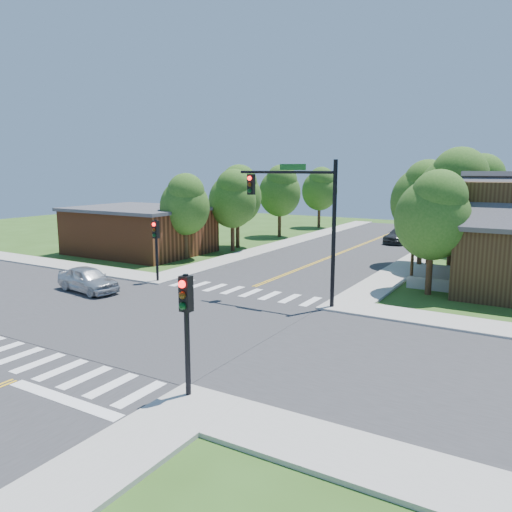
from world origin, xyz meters
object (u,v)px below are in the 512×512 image
Objects in this scene: car_silver at (88,280)px; signal_mast_ne at (302,208)px; signal_pole_se at (186,313)px; car_dgrey at (401,236)px; signal_pole_nw at (156,239)px.

signal_mast_ne is at bearing -63.26° from car_silver.
signal_pole_se reaches higher than car_dgrey.
signal_mast_ne reaches higher than signal_pole_nw.
car_dgrey is (-1.21, 23.73, -4.14)m from signal_mast_ne.
signal_pole_nw reaches higher than car_dgrey.
car_dgrey is at bearing 94.73° from signal_pole_se.
signal_pole_se and signal_pole_nw have the same top height.
signal_pole_nw reaches higher than car_silver.
signal_pole_se is 0.88× the size of car_silver.
car_dgrey is (10.02, 27.48, 0.01)m from car_silver.
signal_pole_se is at bearing -81.44° from signal_mast_ne.
signal_mast_ne is 1.67× the size of car_silver.
signal_mast_ne reaches higher than car_dgrey.
car_dgrey is (8.31, 23.74, -1.95)m from signal_pole_nw.
signal_pole_nw is 4.55m from car_silver.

